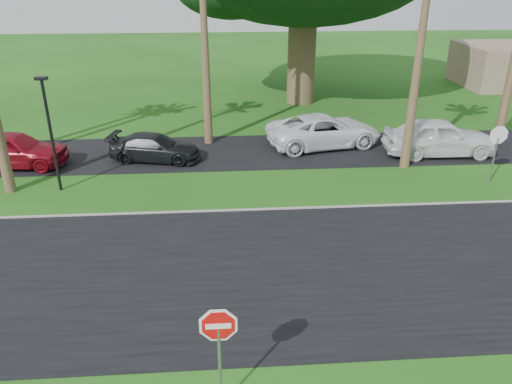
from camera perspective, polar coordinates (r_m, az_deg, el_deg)
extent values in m
plane|color=#1D4A12|center=(13.70, -6.24, -13.78)|extent=(120.00, 120.00, 0.00)
cube|color=black|center=(15.31, -6.04, -9.10)|extent=(120.00, 8.00, 0.02)
cube|color=black|center=(24.74, -5.46, 4.51)|extent=(120.00, 5.00, 0.02)
cube|color=gray|center=(18.81, -5.75, -2.19)|extent=(120.00, 0.12, 0.06)
cylinder|color=gray|center=(10.77, -4.14, -19.46)|extent=(0.07, 0.07, 2.00)
cylinder|color=white|center=(10.03, -4.33, -14.95)|extent=(1.05, 0.02, 1.05)
cylinder|color=red|center=(10.03, -4.33, -14.95)|extent=(0.90, 0.02, 0.90)
cube|color=white|center=(10.03, -4.33, -14.95)|extent=(0.50, 0.02, 0.12)
cylinder|color=gray|center=(23.14, 25.50, 3.31)|extent=(0.07, 0.07, 2.00)
cylinder|color=white|center=(22.81, 26.00, 5.88)|extent=(1.05, 0.02, 1.05)
cylinder|color=red|center=(22.81, 26.00, 5.88)|extent=(0.90, 0.02, 0.90)
cube|color=white|center=(22.81, 26.00, 5.88)|extent=(0.50, 0.02, 0.12)
cone|color=brown|center=(25.03, -5.85, 15.95)|extent=(0.44, 0.44, 9.50)
cone|color=brown|center=(22.74, 17.88, 12.78)|extent=(0.44, 0.44, 8.50)
cylinder|color=brown|center=(33.62, 5.22, 15.17)|extent=(1.80, 1.80, 6.00)
cylinder|color=black|center=(21.30, -22.31, 5.76)|extent=(0.12, 0.12, 4.50)
cube|color=black|center=(20.73, -23.35, 11.84)|extent=(0.45, 0.25, 0.12)
imported|color=maroon|center=(25.17, -26.06, 4.36)|extent=(4.92, 2.29, 1.63)
imported|color=black|center=(23.95, -11.46, 4.98)|extent=(4.52, 2.53, 1.24)
imported|color=white|center=(25.56, 7.80, 6.93)|extent=(6.17, 3.78, 1.60)
imported|color=white|center=(25.63, 20.23, 5.89)|extent=(5.29, 2.24, 1.78)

